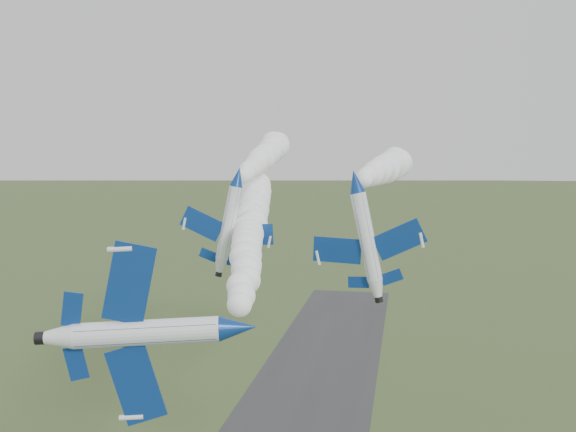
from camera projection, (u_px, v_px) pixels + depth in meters
name	position (u px, v px, depth m)	size (l,w,h in m)	color
jet_lead	(239.00, 328.00, 39.50)	(4.59, 13.43, 11.18)	white
smoke_trail_jet_lead	(251.00, 221.00, 77.64)	(4.89, 70.06, 4.89)	white
jet_pair_left	(238.00, 177.00, 71.17)	(10.42, 12.61, 3.58)	white
smoke_trail_jet_pair_left	(265.00, 155.00, 103.85)	(5.19, 60.23, 5.19)	white
jet_pair_right	(355.00, 181.00, 67.75)	(11.83, 14.45, 4.12)	white
smoke_trail_jet_pair_right	(385.00, 168.00, 99.50)	(5.51, 58.61, 5.51)	white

